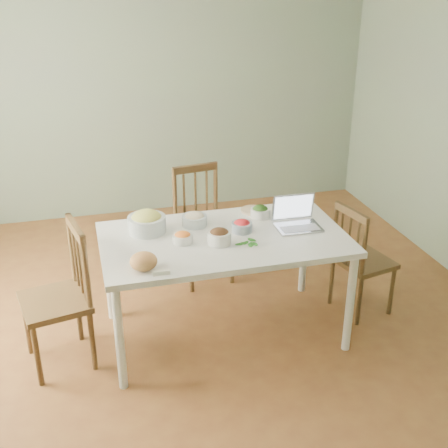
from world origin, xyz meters
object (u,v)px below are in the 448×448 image
object	(u,v)px
dining_table	(224,286)
laptop	(299,214)
chair_right	(364,259)
bread_boule	(144,261)
chair_left	(54,299)
chair_far	(204,227)
bowl_squash	(147,222)

from	to	relation	value
dining_table	laptop	world-z (taller)	laptop
dining_table	chair_right	xyz separation A→B (m)	(1.17, 0.04, 0.05)
laptop	bread_boule	bearing A→B (deg)	-163.38
chair_right	bread_boule	xyz separation A→B (m)	(-1.80, -0.38, 0.42)
chair_left	bread_boule	world-z (taller)	chair_left
chair_left	laptop	xyz separation A→B (m)	(1.79, 0.03, 0.42)
chair_far	laptop	bearing A→B (deg)	-67.74
chair_far	bowl_squash	distance (m)	0.95
bread_boule	bowl_squash	size ratio (longest dim) A/B	0.64
chair_far	chair_left	xyz separation A→B (m)	(-1.27, -0.91, 0.01)
dining_table	laptop	xyz separation A→B (m)	(0.57, -0.00, 0.53)
bowl_squash	laptop	xyz separation A→B (m)	(1.09, -0.23, 0.03)
chair_far	chair_right	distance (m)	1.40
dining_table	chair_left	xyz separation A→B (m)	(-1.22, -0.04, 0.11)
dining_table	chair_left	world-z (taller)	chair_left
dining_table	bread_boule	size ratio (longest dim) A/B	9.89
bread_boule	chair_left	bearing A→B (deg)	153.59
dining_table	bowl_squash	xyz separation A→B (m)	(-0.52, 0.23, 0.49)
chair_right	laptop	bearing A→B (deg)	81.67
chair_far	chair_right	world-z (taller)	chair_far
chair_far	laptop	world-z (taller)	laptop
bread_boule	laptop	xyz separation A→B (m)	(1.19, 0.33, 0.06)
bowl_squash	chair_far	bearing A→B (deg)	48.38
bowl_squash	dining_table	bearing A→B (deg)	-23.70
chair_far	laptop	distance (m)	1.11
chair_left	bowl_squash	size ratio (longest dim) A/B	3.77
chair_far	bowl_squash	xyz separation A→B (m)	(-0.57, -0.64, 0.40)
bowl_squash	chair_right	bearing A→B (deg)	-6.34
chair_right	bread_boule	bearing A→B (deg)	89.21
dining_table	bread_boule	world-z (taller)	bread_boule
bread_boule	dining_table	bearing A→B (deg)	28.28
bread_boule	laptop	bearing A→B (deg)	15.49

